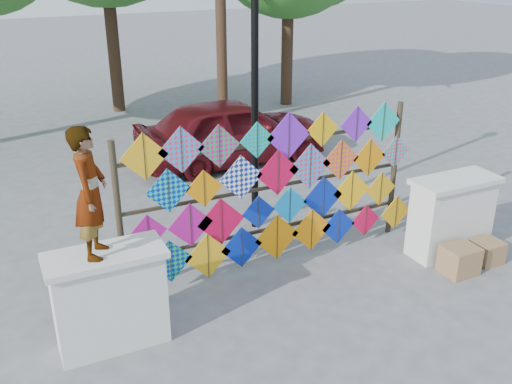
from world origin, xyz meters
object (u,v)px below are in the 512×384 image
Objects in this scene: kite_rack at (277,191)px; vendor_woman at (90,193)px; lamppost at (255,75)px; sedan at (232,131)px.

kite_rack is 3.10m from vendor_woman.
kite_rack is 1.10× the size of lamppost.
lamppost is (0.24, 1.27, 1.48)m from kite_rack.
lamppost is at bearing 79.36° from kite_rack.
vendor_woman is 0.35× the size of sedan.
sedan is at bearing 74.94° from kite_rack.
vendor_woman is 3.83m from lamppost.
kite_rack is 4.70m from sedan.
kite_rack is at bearing -49.52° from vendor_woman.
vendor_woman is at bearing 141.08° from sedan.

